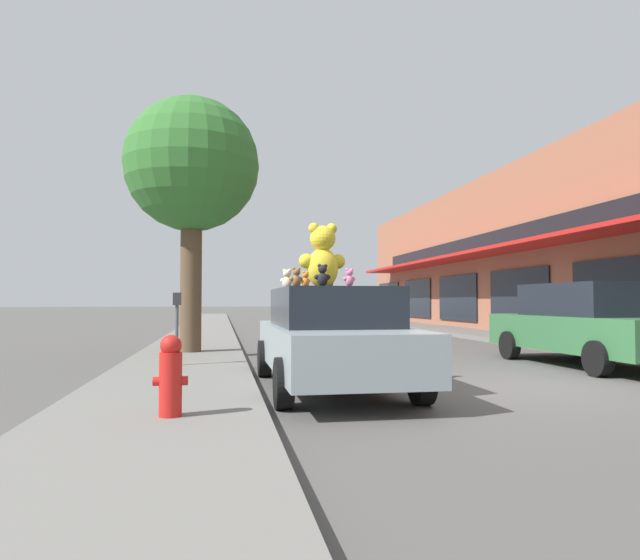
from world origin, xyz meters
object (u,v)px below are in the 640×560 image
at_px(teddy_bear_cream, 287,279).
at_px(parked_car_far_center, 588,324).
at_px(teddy_bear_blue, 329,279).
at_px(teddy_bear_teal, 328,283).
at_px(teddy_bear_orange, 305,280).
at_px(teddy_bear_brown, 296,278).
at_px(fire_hydrant, 171,375).
at_px(plush_art_car, 331,336).
at_px(parking_meter, 177,319).
at_px(teddy_bear_giant, 323,257).
at_px(street_tree, 192,167).
at_px(teddy_bear_black, 322,276).
at_px(teddy_bear_pink, 349,278).

distance_m(teddy_bear_cream, parked_car_far_center, 6.18).
height_order(teddy_bear_blue, teddy_bear_cream, teddy_bear_blue).
bearing_deg(teddy_bear_teal, teddy_bear_orange, 127.53).
bearing_deg(parked_car_far_center, teddy_bear_brown, -158.42).
bearing_deg(teddy_bear_brown, fire_hydrant, 31.42).
height_order(plush_art_car, parking_meter, plush_art_car).
bearing_deg(teddy_bear_giant, street_tree, -69.37).
height_order(teddy_bear_blue, teddy_bear_brown, teddy_bear_blue).
relative_size(teddy_bear_giant, teddy_bear_black, 3.32).
xyz_separation_m(teddy_bear_giant, fire_hydrant, (-1.95, -2.51, -1.38)).
bearing_deg(plush_art_car, parking_meter, 135.81).
relative_size(street_tree, parking_meter, 4.49).
relative_size(parked_car_far_center, parking_meter, 3.71).
distance_m(teddy_bear_orange, teddy_bear_pink, 0.98).
distance_m(teddy_bear_giant, street_tree, 5.71).
xyz_separation_m(teddy_bear_brown, parking_meter, (-1.76, 2.68, -0.63)).
bearing_deg(street_tree, plush_art_car, -65.83).
bearing_deg(fire_hydrant, teddy_bear_pink, 32.26).
bearing_deg(teddy_bear_brown, teddy_bear_teal, -136.49).
height_order(teddy_bear_blue, teddy_bear_teal, teddy_bear_blue).
bearing_deg(teddy_bear_cream, teddy_bear_black, 127.02).
xyz_separation_m(teddy_bear_cream, teddy_bear_teal, (0.70, 0.32, -0.04)).
bearing_deg(teddy_bear_giant, teddy_bear_black, 76.08).
height_order(teddy_bear_orange, street_tree, street_tree).
bearing_deg(teddy_bear_blue, street_tree, -119.68).
bearing_deg(fire_hydrant, plush_art_car, 48.60).
bearing_deg(teddy_bear_teal, teddy_bear_blue, 144.82).
distance_m(plush_art_car, teddy_bear_giant, 1.17).
relative_size(teddy_bear_giant, parking_meter, 0.76).
xyz_separation_m(teddy_bear_blue, teddy_bear_cream, (-0.65, 0.03, -0.01)).
bearing_deg(teddy_bear_blue, plush_art_car, 23.65).
bearing_deg(teddy_bear_orange, teddy_bear_black, 67.25).
bearing_deg(teddy_bear_brown, parking_meter, -76.97).
relative_size(teddy_bear_cream, parked_car_far_center, 0.07).
height_order(teddy_bear_blue, street_tree, street_tree).
height_order(teddy_bear_pink, street_tree, street_tree).
distance_m(teddy_bear_giant, teddy_bear_orange, 0.56).
xyz_separation_m(teddy_bear_giant, street_tree, (-2.14, 4.74, 2.36)).
bearing_deg(teddy_bear_pink, teddy_bear_black, -32.08).
relative_size(plush_art_car, teddy_bear_teal, 19.87).
xyz_separation_m(teddy_bear_teal, parked_car_far_center, (5.30, 0.94, -0.74)).
bearing_deg(parking_meter, fire_hydrant, -86.46).
bearing_deg(parking_meter, teddy_bear_black, -56.87).
height_order(teddy_bear_brown, parking_meter, teddy_bear_brown).
relative_size(teddy_bear_blue, street_tree, 0.06).
height_order(plush_art_car, teddy_bear_brown, teddy_bear_brown).
relative_size(teddy_bear_cream, teddy_bear_teal, 1.34).
relative_size(teddy_bear_pink, parked_car_far_center, 0.05).
bearing_deg(fire_hydrant, street_tree, 91.45).
bearing_deg(parked_car_far_center, teddy_bear_black, -153.73).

